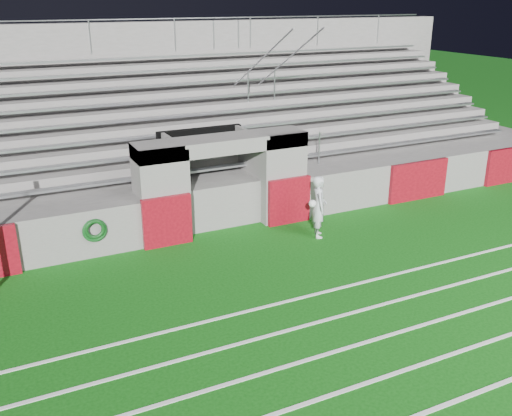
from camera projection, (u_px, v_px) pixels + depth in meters
ground at (282, 278)px, 13.21m from camera, size 90.00×90.00×0.00m
field_markings at (432, 410)px, 8.99m from camera, size 28.00×8.09×0.01m
stadium_structure at (172, 141)px, 19.41m from camera, size 26.00×8.48×5.42m
goalkeeper_with_ball at (319, 207)px, 15.23m from camera, size 0.69×0.73×1.70m
hose_coil at (95, 230)px, 13.93m from camera, size 0.60×0.15×0.61m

